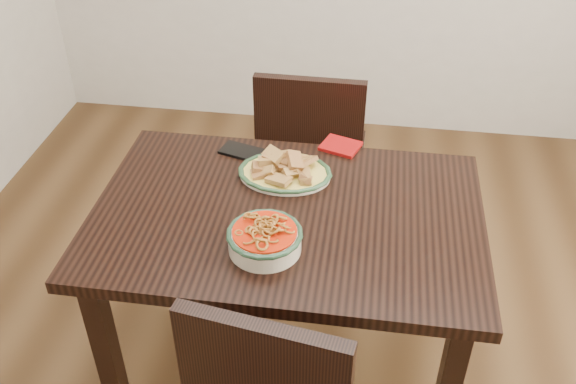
# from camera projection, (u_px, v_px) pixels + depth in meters

# --- Properties ---
(floor) EXTENTS (3.50, 3.50, 0.00)m
(floor) POSITION_uv_depth(u_px,v_px,m) (326.00, 355.00, 2.44)
(floor) COLOR #3A2512
(floor) RESTS_ON ground
(dining_table) EXTENTS (1.18, 0.78, 0.75)m
(dining_table) POSITION_uv_depth(u_px,v_px,m) (287.00, 237.00, 1.99)
(dining_table) COLOR black
(dining_table) RESTS_ON ground
(chair_far) EXTENTS (0.42, 0.42, 0.89)m
(chair_far) POSITION_uv_depth(u_px,v_px,m) (311.00, 153.00, 2.65)
(chair_far) COLOR black
(chair_far) RESTS_ON ground
(fish_plate) EXTENTS (0.30, 0.23, 0.11)m
(fish_plate) POSITION_uv_depth(u_px,v_px,m) (285.00, 165.00, 2.06)
(fish_plate) COLOR beige
(fish_plate) RESTS_ON dining_table
(noodle_bowl) EXTENTS (0.21, 0.21, 0.08)m
(noodle_bowl) POSITION_uv_depth(u_px,v_px,m) (265.00, 237.00, 1.77)
(noodle_bowl) COLOR beige
(noodle_bowl) RESTS_ON dining_table
(smartphone) EXTENTS (0.17, 0.12, 0.01)m
(smartphone) POSITION_uv_depth(u_px,v_px,m) (243.00, 152.00, 2.19)
(smartphone) COLOR black
(smartphone) RESTS_ON dining_table
(napkin) EXTENTS (0.15, 0.14, 0.01)m
(napkin) POSITION_uv_depth(u_px,v_px,m) (341.00, 146.00, 2.22)
(napkin) COLOR #960B0A
(napkin) RESTS_ON dining_table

